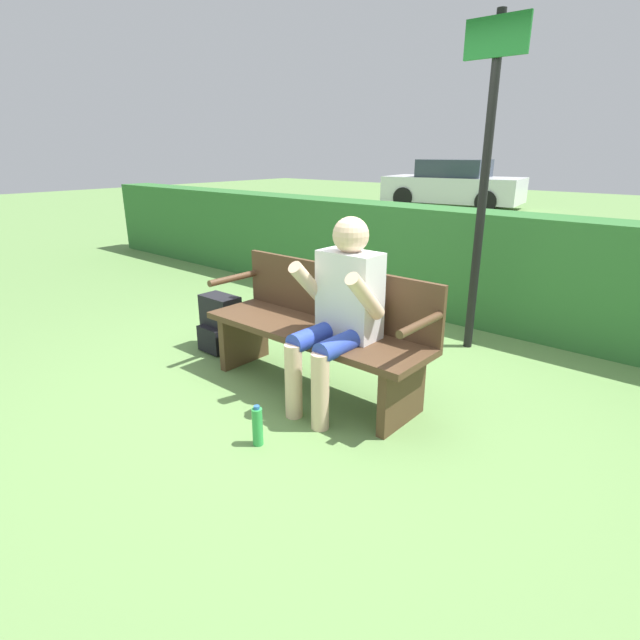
# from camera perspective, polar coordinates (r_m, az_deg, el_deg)

# --- Properties ---
(ground_plane) EXTENTS (40.00, 40.00, 0.00)m
(ground_plane) POSITION_cam_1_polar(r_m,az_deg,el_deg) (3.60, -0.78, -7.86)
(ground_plane) COLOR #668E4C
(hedge_back) EXTENTS (12.00, 0.48, 1.08)m
(hedge_back) POSITION_cam_1_polar(r_m,az_deg,el_deg) (5.17, 15.54, 6.12)
(hedge_back) COLOR #337033
(hedge_back) RESTS_ON ground
(park_bench) EXTENTS (1.70, 0.51, 0.86)m
(park_bench) POSITION_cam_1_polar(r_m,az_deg,el_deg) (3.47, -0.10, -0.93)
(park_bench) COLOR #513823
(park_bench) RESTS_ON ground
(person_seated) EXTENTS (0.54, 0.59, 1.24)m
(person_seated) POSITION_cam_1_polar(r_m,az_deg,el_deg) (3.15, 2.34, 1.70)
(person_seated) COLOR silver
(person_seated) RESTS_ON ground
(backpack) EXTENTS (0.34, 0.26, 0.47)m
(backpack) POSITION_cam_1_polar(r_m,az_deg,el_deg) (4.29, -11.36, -0.51)
(backpack) COLOR black
(backpack) RESTS_ON ground
(water_bottle) EXTENTS (0.06, 0.06, 0.25)m
(water_bottle) POSITION_cam_1_polar(r_m,az_deg,el_deg) (2.94, -7.16, -11.96)
(water_bottle) COLOR green
(water_bottle) RESTS_ON ground
(signpost) EXTENTS (0.48, 0.09, 2.57)m
(signpost) POSITION_cam_1_polar(r_m,az_deg,el_deg) (4.23, 18.38, 16.36)
(signpost) COLOR black
(signpost) RESTS_ON ground
(parked_car) EXTENTS (4.08, 2.32, 1.36)m
(parked_car) POSITION_cam_1_polar(r_m,az_deg,el_deg) (15.63, 14.97, 14.69)
(parked_car) COLOR silver
(parked_car) RESTS_ON ground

